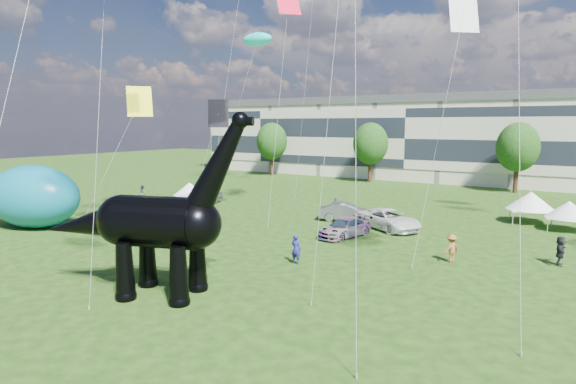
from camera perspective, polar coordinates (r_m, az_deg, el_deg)
The scene contains 15 objects.
ground at distance 23.61m, azimuth -17.50°, elevation -13.86°, with size 220.00×220.00×0.00m, color #16330C.
terrace_row at distance 79.75m, azimuth 15.03°, elevation 5.86°, with size 78.00×11.00×12.00m, color beige.
tree_far_left at distance 81.69m, azimuth -1.94°, elevation 6.38°, with size 5.20×5.20×9.44m.
tree_mid_left at distance 72.78m, azimuth 9.76°, elevation 6.07°, with size 5.20×5.20×9.44m.
tree_mid_right at distance 67.29m, azimuth 25.62°, elevation 5.25°, with size 5.20×5.20×9.44m.
dinosaur_sculpture at distance 25.28m, azimuth -15.90°, elevation -3.75°, with size 11.60×5.51×9.60m.
car_silver at distance 53.30m, azimuth -9.33°, elevation -0.59°, with size 1.77×4.40×1.50m, color #ABABAF.
car_grey at distance 43.59m, azimuth 7.01°, elevation -2.39°, with size 1.72×4.92×1.62m, color slate.
car_white at distance 40.76m, azimuth 11.83°, elevation -3.19°, with size 2.78×6.02×1.67m, color white.
car_dark at distance 37.51m, azimuth 6.72°, elevation -4.23°, with size 2.02×4.97×1.44m, color #595960.
gazebo_near at distance 45.40m, azimuth 30.34°, elevation -1.83°, with size 3.64×3.64×2.47m.
gazebo_far at distance 47.39m, azimuth 26.82°, elevation -0.94°, with size 4.84×4.84×2.80m.
gazebo_left at distance 53.26m, azimuth -11.59°, elevation 0.35°, with size 4.39×4.39×2.39m.
inflatable_teal at distance 45.56m, azimuth -27.93°, elevation -0.48°, with size 8.47×5.29×5.29m, color #0B6F8B.
visitors at distance 34.36m, azimuth 0.72°, elevation -5.04°, with size 52.42×48.11×1.89m.
Camera 1 is at (17.23, -13.61, 8.66)m, focal length 30.00 mm.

